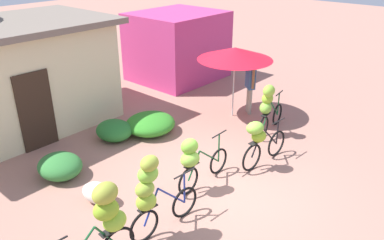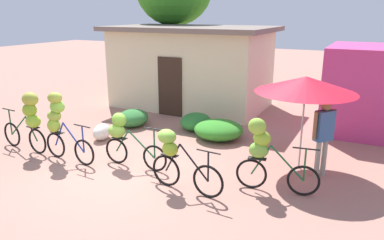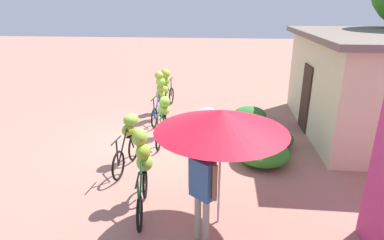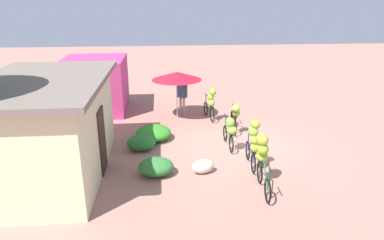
{
  "view_description": "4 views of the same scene",
  "coord_description": "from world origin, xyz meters",
  "px_view_note": "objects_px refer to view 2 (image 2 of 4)",
  "views": [
    {
      "loc": [
        -5.49,
        -4.07,
        4.78
      ],
      "look_at": [
        0.97,
        1.62,
        0.82
      ],
      "focal_mm": 35.81,
      "sensor_mm": 36.0,
      "label": 1
    },
    {
      "loc": [
        4.71,
        -6.03,
        3.45
      ],
      "look_at": [
        0.89,
        1.53,
        0.96
      ],
      "focal_mm": 34.59,
      "sensor_mm": 36.0,
      "label": 2
    },
    {
      "loc": [
        8.16,
        2.09,
        3.69
      ],
      "look_at": [
        0.38,
        1.31,
        0.84
      ],
      "focal_mm": 29.78,
      "sensor_mm": 36.0,
      "label": 3
    },
    {
      "loc": [
        -11.38,
        2.8,
        5.02
      ],
      "look_at": [
        0.38,
        1.69,
        0.92
      ],
      "focal_mm": 32.21,
      "sensor_mm": 36.0,
      "label": 4
    }
  ],
  "objects_px": {
    "bicycle_center_loaded": "(124,135)",
    "produce_sack": "(102,132)",
    "bicycle_by_shop": "(176,155)",
    "bicycle_rightmost": "(265,150)",
    "market_umbrella": "(306,84)",
    "bicycle_near_pile": "(59,122)",
    "building_low": "(191,66)",
    "bicycle_leftmost": "(29,117)",
    "person_vendor": "(324,130)"
  },
  "relations": [
    {
      "from": "bicycle_leftmost",
      "to": "person_vendor",
      "type": "height_order",
      "value": "person_vendor"
    },
    {
      "from": "bicycle_near_pile",
      "to": "building_low",
      "type": "bearing_deg",
      "value": 86.54
    },
    {
      "from": "bicycle_center_loaded",
      "to": "produce_sack",
      "type": "height_order",
      "value": "bicycle_center_loaded"
    },
    {
      "from": "bicycle_near_pile",
      "to": "bicycle_by_shop",
      "type": "distance_m",
      "value": 3.25
    },
    {
      "from": "building_low",
      "to": "person_vendor",
      "type": "height_order",
      "value": "building_low"
    },
    {
      "from": "person_vendor",
      "to": "bicycle_leftmost",
      "type": "bearing_deg",
      "value": -165.05
    },
    {
      "from": "bicycle_rightmost",
      "to": "produce_sack",
      "type": "xyz_separation_m",
      "value": [
        -4.89,
        0.94,
        -0.63
      ]
    },
    {
      "from": "building_low",
      "to": "bicycle_rightmost",
      "type": "bearing_deg",
      "value": -51.38
    },
    {
      "from": "bicycle_leftmost",
      "to": "bicycle_by_shop",
      "type": "distance_m",
      "value": 4.26
    },
    {
      "from": "bicycle_center_loaded",
      "to": "produce_sack",
      "type": "xyz_separation_m",
      "value": [
        -1.65,
        1.16,
        -0.51
      ]
    },
    {
      "from": "market_umbrella",
      "to": "bicycle_by_shop",
      "type": "bearing_deg",
      "value": -132.32
    },
    {
      "from": "bicycle_by_shop",
      "to": "produce_sack",
      "type": "height_order",
      "value": "bicycle_by_shop"
    },
    {
      "from": "produce_sack",
      "to": "person_vendor",
      "type": "xyz_separation_m",
      "value": [
        5.81,
        0.25,
        0.82
      ]
    },
    {
      "from": "bicycle_near_pile",
      "to": "produce_sack",
      "type": "height_order",
      "value": "bicycle_near_pile"
    },
    {
      "from": "market_umbrella",
      "to": "person_vendor",
      "type": "bearing_deg",
      "value": -27.99
    },
    {
      "from": "bicycle_center_loaded",
      "to": "bicycle_by_shop",
      "type": "xyz_separation_m",
      "value": [
        1.66,
        -0.53,
        -0.0
      ]
    },
    {
      "from": "bicycle_near_pile",
      "to": "person_vendor",
      "type": "bearing_deg",
      "value": 17.49
    },
    {
      "from": "market_umbrella",
      "to": "bicycle_by_shop",
      "type": "xyz_separation_m",
      "value": [
        -2.0,
        -2.2,
        -1.21
      ]
    },
    {
      "from": "bicycle_near_pile",
      "to": "person_vendor",
      "type": "distance_m",
      "value": 6.01
    },
    {
      "from": "bicycle_leftmost",
      "to": "bicycle_by_shop",
      "type": "height_order",
      "value": "bicycle_leftmost"
    },
    {
      "from": "bicycle_rightmost",
      "to": "person_vendor",
      "type": "height_order",
      "value": "person_vendor"
    },
    {
      "from": "bicycle_by_shop",
      "to": "bicycle_near_pile",
      "type": "bearing_deg",
      "value": 177.71
    },
    {
      "from": "building_low",
      "to": "bicycle_rightmost",
      "type": "height_order",
      "value": "building_low"
    },
    {
      "from": "building_low",
      "to": "bicycle_by_shop",
      "type": "relative_size",
      "value": 3.59
    },
    {
      "from": "bicycle_leftmost",
      "to": "bicycle_center_loaded",
      "type": "bearing_deg",
      "value": 8.69
    },
    {
      "from": "bicycle_near_pile",
      "to": "produce_sack",
      "type": "bearing_deg",
      "value": 92.95
    },
    {
      "from": "building_low",
      "to": "bicycle_leftmost",
      "type": "distance_m",
      "value": 6.34
    },
    {
      "from": "bicycle_rightmost",
      "to": "person_vendor",
      "type": "bearing_deg",
      "value": 52.37
    },
    {
      "from": "bicycle_by_shop",
      "to": "bicycle_rightmost",
      "type": "bearing_deg",
      "value": 25.32
    },
    {
      "from": "market_umbrella",
      "to": "bicycle_by_shop",
      "type": "distance_m",
      "value": 3.21
    },
    {
      "from": "bicycle_center_loaded",
      "to": "bicycle_rightmost",
      "type": "height_order",
      "value": "bicycle_rightmost"
    },
    {
      "from": "building_low",
      "to": "bicycle_by_shop",
      "type": "distance_m",
      "value": 6.96
    },
    {
      "from": "market_umbrella",
      "to": "bicycle_leftmost",
      "type": "bearing_deg",
      "value": -161.75
    },
    {
      "from": "bicycle_center_loaded",
      "to": "bicycle_leftmost",
      "type": "bearing_deg",
      "value": -171.31
    },
    {
      "from": "person_vendor",
      "to": "bicycle_near_pile",
      "type": "bearing_deg",
      "value": -162.51
    },
    {
      "from": "building_low",
      "to": "bicycle_center_loaded",
      "type": "distance_m",
      "value": 5.94
    },
    {
      "from": "bicycle_leftmost",
      "to": "bicycle_near_pile",
      "type": "relative_size",
      "value": 1.02
    },
    {
      "from": "market_umbrella",
      "to": "bicycle_near_pile",
      "type": "distance_m",
      "value": 5.72
    },
    {
      "from": "bicycle_center_loaded",
      "to": "bicycle_by_shop",
      "type": "distance_m",
      "value": 1.75
    },
    {
      "from": "bicycle_leftmost",
      "to": "person_vendor",
      "type": "bearing_deg",
      "value": 14.95
    },
    {
      "from": "bicycle_near_pile",
      "to": "bicycle_by_shop",
      "type": "bearing_deg",
      "value": -2.29
    },
    {
      "from": "bicycle_by_shop",
      "to": "bicycle_leftmost",
      "type": "bearing_deg",
      "value": 178.2
    },
    {
      "from": "building_low",
      "to": "bicycle_rightmost",
      "type": "xyz_separation_m",
      "value": [
        4.44,
        -5.55,
        -0.64
      ]
    },
    {
      "from": "bicycle_leftmost",
      "to": "bicycle_center_loaded",
      "type": "distance_m",
      "value": 2.63
    },
    {
      "from": "market_umbrella",
      "to": "building_low",
      "type": "bearing_deg",
      "value": 139.86
    },
    {
      "from": "market_umbrella",
      "to": "bicycle_by_shop",
      "type": "relative_size",
      "value": 1.33
    },
    {
      "from": "bicycle_rightmost",
      "to": "produce_sack",
      "type": "height_order",
      "value": "bicycle_rightmost"
    },
    {
      "from": "bicycle_by_shop",
      "to": "bicycle_rightmost",
      "type": "height_order",
      "value": "bicycle_rightmost"
    },
    {
      "from": "market_umbrella",
      "to": "bicycle_rightmost",
      "type": "height_order",
      "value": "market_umbrella"
    },
    {
      "from": "building_low",
      "to": "bicycle_near_pile",
      "type": "relative_size",
      "value": 3.57
    }
  ]
}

